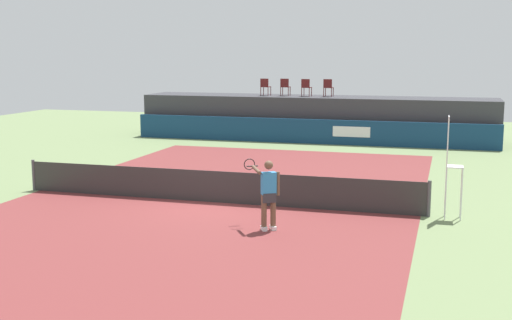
# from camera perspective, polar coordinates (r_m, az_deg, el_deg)

# --- Properties ---
(ground_plane) EXTENTS (48.00, 48.00, 0.00)m
(ground_plane) POSITION_cam_1_polar(r_m,az_deg,el_deg) (22.57, -1.02, -2.03)
(ground_plane) COLOR #6B7F51
(court_inner) EXTENTS (12.00, 22.00, 0.00)m
(court_inner) POSITION_cam_1_polar(r_m,az_deg,el_deg) (19.79, -3.63, -3.65)
(court_inner) COLOR maroon
(court_inner) RESTS_ON ground
(sponsor_wall) EXTENTS (18.00, 0.22, 1.20)m
(sponsor_wall) POSITION_cam_1_polar(r_m,az_deg,el_deg) (32.53, 4.54, 2.48)
(sponsor_wall) COLOR navy
(sponsor_wall) RESTS_ON ground
(spectator_platform) EXTENTS (18.00, 2.80, 2.20)m
(spectator_platform) POSITION_cam_1_polar(r_m,az_deg,el_deg) (34.23, 5.16, 3.65)
(spectator_platform) COLOR #38383D
(spectator_platform) RESTS_ON ground
(spectator_chair_far_left) EXTENTS (0.48, 0.48, 0.89)m
(spectator_chair_far_left) POSITION_cam_1_polar(r_m,az_deg,el_deg) (34.52, 0.80, 6.39)
(spectator_chair_far_left) COLOR #561919
(spectator_chair_far_left) RESTS_ON spectator_platform
(spectator_chair_left) EXTENTS (0.45, 0.45, 0.89)m
(spectator_chair_left) POSITION_cam_1_polar(r_m,az_deg,el_deg) (34.43, 2.53, 6.37)
(spectator_chair_left) COLOR #561919
(spectator_chair_left) RESTS_ON spectator_platform
(spectator_chair_center) EXTENTS (0.48, 0.48, 0.89)m
(spectator_chair_center) POSITION_cam_1_polar(r_m,az_deg,el_deg) (33.98, 4.35, 6.32)
(spectator_chair_center) COLOR #561919
(spectator_chair_center) RESTS_ON spectator_platform
(spectator_chair_right) EXTENTS (0.46, 0.46, 0.89)m
(spectator_chair_right) POSITION_cam_1_polar(r_m,az_deg,el_deg) (33.91, 6.24, 6.29)
(spectator_chair_right) COLOR #561919
(spectator_chair_right) RESTS_ON spectator_platform
(umpire_chair) EXTENTS (0.45, 0.45, 2.76)m
(umpire_chair) POSITION_cam_1_polar(r_m,az_deg,el_deg) (18.33, 16.45, -0.01)
(umpire_chair) COLOR white
(umpire_chair) RESTS_ON ground
(tennis_net) EXTENTS (12.40, 0.02, 0.95)m
(tennis_net) POSITION_cam_1_polar(r_m,az_deg,el_deg) (19.69, -3.65, -2.31)
(tennis_net) COLOR #2D2D2D
(tennis_net) RESTS_ON ground
(net_post_near) EXTENTS (0.10, 0.10, 1.00)m
(net_post_near) POSITION_cam_1_polar(r_m,az_deg,el_deg) (22.55, -18.62, -1.24)
(net_post_near) COLOR #4C4C51
(net_post_near) RESTS_ON ground
(net_post_far) EXTENTS (0.10, 0.10, 1.00)m
(net_post_far) POSITION_cam_1_polar(r_m,az_deg,el_deg) (18.54, 14.70, -3.25)
(net_post_far) COLOR #4C4C51
(net_post_far) RESTS_ON ground
(tennis_player) EXTENTS (1.10, 1.00, 1.77)m
(tennis_player) POSITION_cam_1_polar(r_m,az_deg,el_deg) (16.53, 1.05, -2.82)
(tennis_player) COLOR white
(tennis_player) RESTS_ON court_inner
(tennis_ball) EXTENTS (0.07, 0.07, 0.07)m
(tennis_ball) POSITION_cam_1_polar(r_m,az_deg,el_deg) (22.62, -9.64, -2.04)
(tennis_ball) COLOR #D8EA33
(tennis_ball) RESTS_ON court_inner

